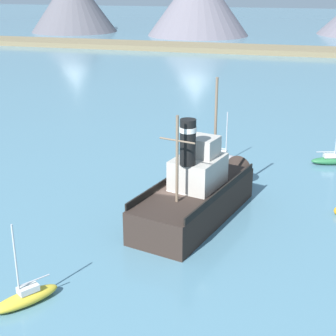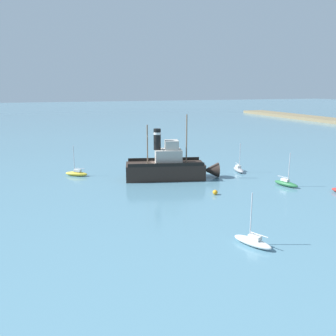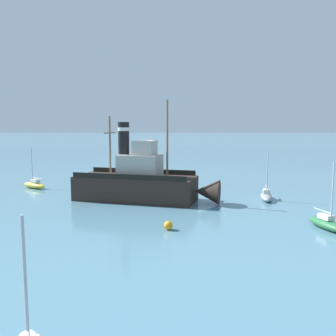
# 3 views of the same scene
# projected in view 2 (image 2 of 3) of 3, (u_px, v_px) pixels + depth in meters

# --- Properties ---
(ground_plane) EXTENTS (600.00, 600.00, 0.00)m
(ground_plane) POSITION_uv_depth(u_px,v_px,m) (160.00, 177.00, 56.50)
(ground_plane) COLOR teal
(old_tugboat) EXTENTS (7.17, 14.79, 9.90)m
(old_tugboat) POSITION_uv_depth(u_px,v_px,m) (169.00, 167.00, 54.99)
(old_tugboat) COLOR #2D231E
(old_tugboat) RESTS_ON ground
(sailboat_grey) EXTENTS (3.94, 1.77, 4.90)m
(sailboat_grey) POSITION_uv_depth(u_px,v_px,m) (239.00, 169.00, 59.73)
(sailboat_grey) COLOR gray
(sailboat_grey) RESTS_ON ground
(sailboat_white) EXTENTS (3.91, 2.59, 4.90)m
(sailboat_white) POSITION_uv_depth(u_px,v_px,m) (253.00, 241.00, 31.89)
(sailboat_white) COLOR white
(sailboat_white) RESTS_ON ground
(sailboat_green) EXTENTS (3.95, 2.22, 4.90)m
(sailboat_green) POSITION_uv_depth(u_px,v_px,m) (286.00, 183.00, 51.09)
(sailboat_green) COLOR #286B3D
(sailboat_green) RESTS_ON ground
(sailboat_yellow) EXTENTS (3.04, 3.76, 4.90)m
(sailboat_yellow) POSITION_uv_depth(u_px,v_px,m) (77.00, 173.00, 56.93)
(sailboat_yellow) COLOR gold
(sailboat_yellow) RESTS_ON ground
(mooring_buoy) EXTENTS (0.65, 0.65, 0.65)m
(mooring_buoy) POSITION_uv_depth(u_px,v_px,m) (215.00, 192.00, 47.02)
(mooring_buoy) COLOR orange
(mooring_buoy) RESTS_ON ground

